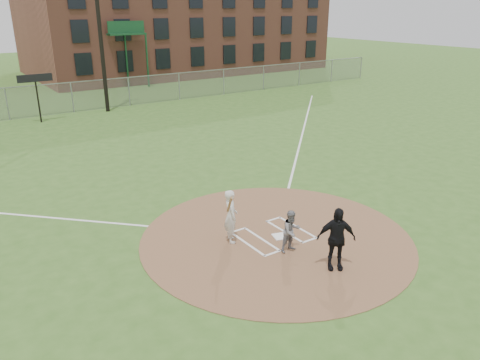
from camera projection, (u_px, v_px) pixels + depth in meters
ground at (276, 238)px, 14.58m from camera, size 140.00×140.00×0.00m
dirt_circle at (276, 237)px, 14.57m from camera, size 8.40×8.40×0.02m
home_plate at (280, 236)px, 14.58m from camera, size 0.55×0.55×0.03m
foul_line_first at (302, 134)px, 26.28m from camera, size 17.04×17.04×0.01m
catcher at (291, 231)px, 13.55m from camera, size 0.62×0.48×1.27m
umpire at (336, 239)px, 12.56m from camera, size 1.12×0.94×1.79m
batters_boxes at (273, 235)px, 14.68m from camera, size 2.08×1.88×0.01m
batter_at_plate at (231, 216)px, 14.04m from camera, size 0.73×1.05×1.78m
outfield_fence at (72, 97)px, 31.26m from camera, size 56.08×0.08×2.03m
light_pole at (98, 8)px, 29.57m from camera, size 1.20×0.30×12.22m
scoreboard_sign at (36, 83)px, 28.07m from camera, size 2.00×0.10×2.93m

